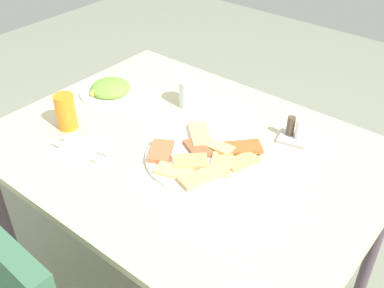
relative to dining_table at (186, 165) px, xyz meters
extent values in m
cube|color=beige|center=(0.00, 0.00, 0.06)|extent=(1.22, 0.92, 0.02)
cylinder|color=#53434F|center=(-0.55, -0.40, -0.30)|extent=(0.04, 0.04, 0.70)
cylinder|color=#53434F|center=(0.55, -0.40, -0.30)|extent=(0.04, 0.04, 0.70)
cylinder|color=#53434F|center=(0.55, 0.40, -0.30)|extent=(0.04, 0.04, 0.70)
cylinder|color=white|center=(-0.07, 0.02, 0.08)|extent=(0.34, 0.34, 0.01)
cube|color=#DDB160|center=(-0.07, 0.07, 0.09)|extent=(0.12, 0.12, 0.02)
cube|color=tan|center=(-0.01, -0.06, 0.09)|extent=(0.14, 0.14, 0.02)
cube|color=#DCD078|center=(-0.09, -0.04, 0.09)|extent=(0.12, 0.05, 0.01)
cube|color=#E9A669|center=(-0.15, 0.02, 0.09)|extent=(0.10, 0.12, 0.01)
cube|color=#A15E29|center=(-0.14, -0.08, 0.09)|extent=(0.14, 0.15, 0.01)
cube|color=#E9B974|center=(-0.06, 0.13, 0.09)|extent=(0.12, 0.09, 0.01)
cube|color=#915C38|center=(-0.05, 0.00, 0.09)|extent=(0.12, 0.10, 0.01)
cube|color=#D46941|center=(0.03, 0.08, 0.09)|extent=(0.11, 0.13, 0.01)
cube|color=#E4A76B|center=(-0.14, 0.10, 0.09)|extent=(0.09, 0.14, 0.02)
cube|color=#DBB663|center=(-0.19, -0.03, 0.09)|extent=(0.08, 0.11, 0.01)
cylinder|color=white|center=(0.44, -0.09, 0.08)|extent=(0.23, 0.23, 0.01)
ellipsoid|color=#75AA40|center=(0.44, -0.09, 0.10)|extent=(0.18, 0.18, 0.05)
sphere|color=#F2DA4A|center=(0.46, -0.02, 0.10)|extent=(0.03, 0.03, 0.03)
cylinder|color=orange|center=(0.38, 0.16, 0.13)|extent=(0.09, 0.09, 0.12)
cylinder|color=silver|center=(0.16, -0.21, 0.12)|extent=(0.07, 0.07, 0.10)
cube|color=white|center=(0.25, 0.22, 0.07)|extent=(0.16, 0.16, 0.00)
cube|color=silver|center=(0.25, 0.20, 0.08)|extent=(0.18, 0.05, 0.00)
cube|color=silver|center=(0.25, 0.24, 0.08)|extent=(0.19, 0.05, 0.00)
cube|color=#B2B2B7|center=(-0.24, -0.26, 0.08)|extent=(0.11, 0.11, 0.01)
cylinder|color=white|center=(-0.26, -0.26, 0.12)|extent=(0.03, 0.03, 0.07)
cylinder|color=brown|center=(-0.22, -0.26, 0.12)|extent=(0.03, 0.03, 0.07)
camera|label=1|loc=(-0.76, 0.90, 0.93)|focal=43.09mm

